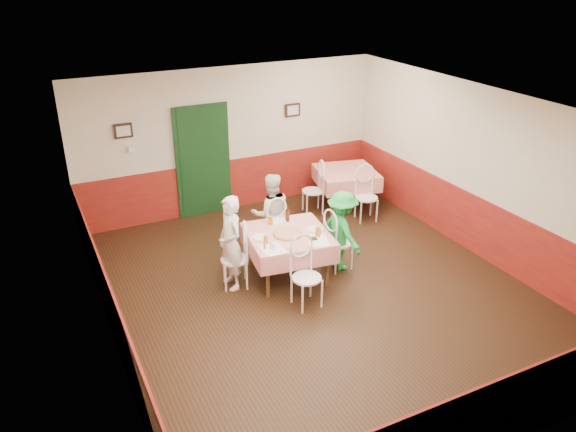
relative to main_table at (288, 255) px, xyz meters
name	(u,v)px	position (x,y,z in m)	size (l,w,h in m)	color
floor	(317,290)	(0.22, -0.57, -0.38)	(7.00, 7.00, 0.00)	black
ceiling	(322,108)	(0.22, -0.57, 2.42)	(7.00, 7.00, 0.00)	white
back_wall	(231,140)	(0.22, 2.93, 1.02)	(6.00, 0.10, 2.80)	beige
front_wall	(507,346)	(0.22, -4.07, 1.02)	(6.00, 0.10, 2.80)	beige
left_wall	(101,250)	(-2.78, -0.57, 1.02)	(0.10, 7.00, 2.80)	beige
right_wall	(480,173)	(3.22, -0.57, 1.02)	(0.10, 7.00, 2.80)	beige
wainscot_back	(233,184)	(0.22, 2.92, 0.12)	(6.00, 0.03, 1.00)	maroon
wainscot_front	(491,420)	(0.22, -4.05, 0.12)	(6.00, 0.03, 1.00)	maroon
wainscot_left	(112,312)	(-2.77, -0.57, 0.12)	(0.03, 7.00, 1.00)	maroon
wainscot_right	(472,223)	(3.20, -0.57, 0.12)	(0.03, 7.00, 1.00)	maroon
door	(203,162)	(-0.38, 2.88, 0.68)	(0.96, 0.06, 2.10)	black
picture_left	(123,131)	(-1.78, 2.88, 1.48)	(0.32, 0.03, 0.26)	black
picture_right	(293,110)	(1.52, 2.88, 1.48)	(0.32, 0.03, 0.26)	black
thermostat	(131,149)	(-1.68, 2.88, 1.12)	(0.10, 0.03, 0.10)	white
main_table	(288,255)	(0.00, 0.00, 0.00)	(1.22, 1.22, 0.77)	red
second_table	(346,188)	(2.26, 1.98, 0.00)	(1.12, 1.12, 0.77)	red
chair_left	(235,259)	(-0.84, 0.11, 0.08)	(0.42, 0.42, 0.90)	white
chair_right	(338,243)	(0.84, -0.11, 0.08)	(0.42, 0.42, 0.90)	white
chair_far	(272,228)	(0.11, 0.84, 0.08)	(0.42, 0.42, 0.90)	white
chair_near	(307,278)	(-0.11, -0.84, 0.08)	(0.42, 0.42, 0.90)	white
chair_second_a	(313,191)	(1.51, 1.98, 0.08)	(0.42, 0.42, 0.90)	white
chair_second_b	(367,198)	(2.26, 1.23, 0.08)	(0.42, 0.42, 0.90)	white
pizza	(288,234)	(-0.03, -0.05, 0.40)	(0.43, 0.43, 0.03)	#B74723
plate_left	(261,237)	(-0.42, 0.05, 0.39)	(0.25, 0.25, 0.01)	white
plate_right	(315,229)	(0.44, -0.06, 0.39)	(0.25, 0.25, 0.01)	white
plate_far	(279,221)	(0.04, 0.43, 0.39)	(0.25, 0.25, 0.01)	white
glass_a	(266,240)	(-0.44, -0.17, 0.45)	(0.07, 0.07, 0.13)	#BF7219
glass_b	(318,232)	(0.36, -0.29, 0.46)	(0.08, 0.08, 0.15)	#BF7219
glass_c	(270,220)	(-0.11, 0.41, 0.46)	(0.08, 0.08, 0.14)	#BF7219
beer_bottle	(287,214)	(0.18, 0.39, 0.50)	(0.07, 0.07, 0.24)	#381C0A
shaker_a	(271,246)	(-0.44, -0.34, 0.43)	(0.04, 0.04, 0.09)	silver
shaker_b	(274,248)	(-0.43, -0.41, 0.43)	(0.04, 0.04, 0.09)	silver
shaker_c	(265,246)	(-0.53, -0.30, 0.43)	(0.04, 0.04, 0.09)	#B23319
menu_left	(272,249)	(-0.43, -0.36, 0.39)	(0.30, 0.40, 0.00)	white
menu_right	(318,240)	(0.30, -0.41, 0.39)	(0.30, 0.40, 0.00)	white
wallet	(313,239)	(0.24, -0.35, 0.40)	(0.11, 0.09, 0.02)	black
diner_left	(231,243)	(-0.89, 0.12, 0.36)	(0.54, 0.35, 1.48)	gray
diner_far	(271,213)	(0.12, 0.89, 0.33)	(0.68, 0.53, 1.40)	gray
diner_right	(342,231)	(0.89, -0.12, 0.28)	(0.85, 0.49, 1.32)	gray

